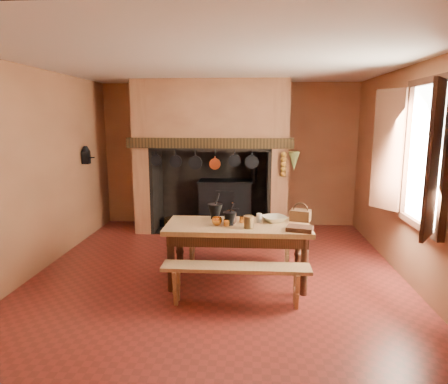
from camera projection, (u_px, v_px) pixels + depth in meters
name	position (u px, v px, depth m)	size (l,w,h in m)	color
floor	(218.00, 275.00, 5.49)	(5.50, 5.50, 0.00)	maroon
ceiling	(217.00, 63.00, 4.98)	(5.50, 5.50, 0.00)	silver
back_wall	(229.00, 155.00, 7.94)	(5.00, 0.02, 2.80)	#99613D
wall_left	(34.00, 172.00, 5.40)	(0.02, 5.50, 2.80)	#99613D
wall_right	(413.00, 176.00, 5.07)	(0.02, 5.50, 2.80)	#99613D
wall_front	(182.00, 233.00, 2.54)	(5.00, 0.02, 2.80)	#99613D
chimney_breast	(212.00, 135.00, 7.45)	(2.95, 0.96, 2.80)	#99613D
iron_range	(226.00, 203.00, 7.81)	(1.12, 0.55, 1.60)	black
hearth_pans	(173.00, 225.00, 7.72)	(0.51, 0.62, 0.20)	orange
hanging_pans	(207.00, 162.00, 7.04)	(1.92, 0.29, 0.27)	black
onion_string	(283.00, 164.00, 6.94)	(0.12, 0.10, 0.46)	#B57721
herb_bunch	(294.00, 162.00, 6.92)	(0.20, 0.20, 0.35)	#555D2C
window	(416.00, 155.00, 4.63)	(0.39, 1.75, 1.76)	white
wall_coffee_mill	(86.00, 154.00, 6.90)	(0.23, 0.16, 0.31)	black
work_table	(238.00, 234.00, 5.10)	(1.83, 0.81, 0.79)	tan
bench_front	(236.00, 276.00, 4.54)	(1.69, 0.30, 0.47)	tan
bench_back	(239.00, 242.00, 5.78)	(1.70, 0.30, 0.48)	tan
mortar_large	(215.00, 210.00, 5.32)	(0.20, 0.20, 0.35)	black
mortar_small	(230.00, 218.00, 5.01)	(0.17, 0.17, 0.29)	black
coffee_grinder	(230.00, 217.00, 5.13)	(0.18, 0.15, 0.20)	#3A1D12
brass_mug_a	(227.00, 223.00, 4.99)	(0.08, 0.08, 0.09)	orange
brass_mug_b	(242.00, 219.00, 5.15)	(0.07, 0.07, 0.08)	orange
mixing_bowl	(274.00, 219.00, 5.19)	(0.31, 0.31, 0.08)	#BBB28F
stoneware_crock	(248.00, 222.00, 4.88)	(0.12, 0.12, 0.15)	brown
glass_jar	(259.00, 218.00, 5.14)	(0.07, 0.07, 0.12)	beige
wicker_basket	(300.00, 215.00, 5.24)	(0.30, 0.25, 0.24)	#442514
wooden_tray	(300.00, 229.00, 4.77)	(0.30, 0.22, 0.05)	#3A1D12
brass_cup	(217.00, 221.00, 5.02)	(0.13, 0.13, 0.10)	orange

